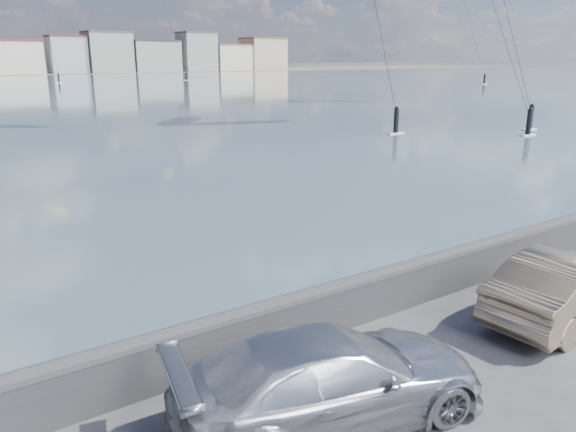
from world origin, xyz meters
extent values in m
plane|color=#333335|center=(0.00, 0.00, 0.00)|extent=(700.00, 700.00, 0.00)
cube|color=#28282B|center=(0.00, 2.70, 0.45)|extent=(400.00, 0.35, 0.90)
cylinder|color=#28282B|center=(0.00, 2.70, 0.90)|extent=(400.00, 0.36, 0.36)
cube|color=beige|center=(25.50, 186.00, 4.75)|extent=(15.00, 12.00, 9.50)
cube|color=brown|center=(25.50, 186.00, 9.80)|extent=(15.30, 12.24, 0.60)
cube|color=#9EA8B7|center=(41.00, 186.00, 5.50)|extent=(11.00, 9.00, 11.00)
cube|color=#562D23|center=(41.00, 186.00, 11.30)|extent=(11.22, 9.18, 0.60)
cube|color=gray|center=(54.00, 186.00, 6.25)|extent=(14.00, 11.00, 12.50)
cube|color=#4C423D|center=(54.00, 186.00, 12.80)|extent=(14.28, 11.22, 0.60)
cube|color=gray|center=(69.50, 186.00, 5.00)|extent=(16.00, 12.00, 10.00)
cube|color=#2D2D33|center=(69.50, 186.00, 10.30)|extent=(16.32, 12.24, 0.60)
cube|color=gray|center=(86.00, 186.00, 6.50)|extent=(12.00, 10.00, 13.00)
cube|color=#4C423D|center=(86.00, 186.00, 13.30)|extent=(12.24, 10.20, 0.60)
cube|color=beige|center=(99.50, 186.00, 4.50)|extent=(14.00, 11.00, 9.00)
cube|color=brown|center=(99.50, 186.00, 9.30)|extent=(14.28, 11.22, 0.60)
cube|color=#CCB293|center=(114.00, 186.00, 5.75)|extent=(15.00, 12.00, 11.50)
cube|color=brown|center=(114.00, 186.00, 11.80)|extent=(15.30, 12.24, 0.60)
imported|color=#ACAFB4|center=(-0.66, 0.41, 0.73)|extent=(5.34, 3.05, 1.46)
imported|color=tan|center=(5.75, 0.30, 0.75)|extent=(4.63, 1.91, 1.49)
cube|color=white|center=(34.21, 19.67, 0.05)|extent=(1.40, 0.42, 0.08)
cylinder|color=black|center=(34.21, 19.67, 0.95)|extent=(0.36, 0.36, 1.70)
sphere|color=black|center=(34.21, 19.67, 1.85)|extent=(0.28, 0.28, 0.28)
cube|color=white|center=(31.22, 17.85, 0.05)|extent=(1.40, 0.42, 0.08)
cylinder|color=black|center=(31.22, 17.85, 0.95)|extent=(0.36, 0.36, 1.70)
sphere|color=black|center=(31.22, 17.85, 1.85)|extent=(0.28, 0.28, 0.28)
cube|color=white|center=(90.97, 66.56, 0.05)|extent=(1.40, 0.42, 0.08)
cylinder|color=black|center=(90.97, 66.56, 0.95)|extent=(0.36, 0.36, 1.70)
sphere|color=black|center=(90.97, 66.56, 1.85)|extent=(0.28, 0.28, 0.28)
cube|color=white|center=(22.78, 119.88, 0.05)|extent=(1.40, 0.42, 0.08)
cylinder|color=black|center=(22.78, 119.88, 0.95)|extent=(0.36, 0.36, 1.70)
sphere|color=black|center=(22.78, 119.88, 1.85)|extent=(0.28, 0.28, 0.28)
cylinder|color=black|center=(22.22, 125.40, 15.48)|extent=(1.15, 11.07, 28.38)
cube|color=white|center=(50.27, 117.27, 0.05)|extent=(1.40, 0.42, 0.08)
cylinder|color=black|center=(50.27, 117.27, 0.95)|extent=(0.36, 0.36, 1.70)
sphere|color=black|center=(50.27, 117.27, 1.85)|extent=(0.28, 0.28, 0.28)
cylinder|color=black|center=(48.48, 120.49, 12.12)|extent=(3.61, 6.49, 21.64)
cube|color=white|center=(24.10, 23.83, 0.05)|extent=(1.40, 0.42, 0.08)
cylinder|color=black|center=(24.10, 23.83, 0.95)|extent=(0.36, 0.36, 1.70)
sphere|color=black|center=(24.10, 23.83, 1.85)|extent=(0.28, 0.28, 0.28)
camera|label=1|loc=(-5.51, -5.50, 5.50)|focal=35.00mm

